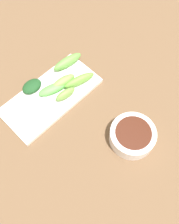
{
  "coord_description": "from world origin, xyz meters",
  "views": [
    {
      "loc": [
        -0.23,
        0.2,
        0.63
      ],
      "look_at": [
        -0.02,
        -0.01,
        0.05
      ],
      "focal_mm": 39.73,
      "sensor_mm": 36.0,
      "label": 1
    }
  ],
  "objects": [
    {
      "name": "broccoli_stalk_2",
      "position": [
        0.1,
        -0.02,
        0.05
      ],
      "size": [
        0.04,
        0.08,
        0.03
      ],
      "primitive_type": "ellipsoid",
      "rotation": [
        0.0,
        0.0,
        -0.15
      ],
      "color": "#77BA4A",
      "rests_on": "serving_plate"
    },
    {
      "name": "broccoli_stalk_5",
      "position": [
        0.07,
        0.0,
        0.05
      ],
      "size": [
        0.03,
        0.06,
        0.03
      ],
      "primitive_type": "ellipsoid",
      "rotation": [
        0.0,
        0.0,
        -0.14
      ],
      "color": "#719E46",
      "rests_on": "serving_plate"
    },
    {
      "name": "broccoli_stalk_0",
      "position": [
        0.14,
        -0.08,
        0.05
      ],
      "size": [
        0.04,
        0.1,
        0.03
      ],
      "primitive_type": "ellipsoid",
      "rotation": [
        0.0,
        0.0,
        -0.14
      ],
      "color": "#63A043",
      "rests_on": "serving_plate"
    },
    {
      "name": "serving_plate",
      "position": [
        0.1,
        0.03,
        0.03
      ],
      "size": [
        0.14,
        0.28,
        0.01
      ],
      "primitive_type": "cube",
      "color": "white",
      "rests_on": "tabletop"
    },
    {
      "name": "tabletop",
      "position": [
        0.0,
        0.0,
        0.01
      ],
      "size": [
        2.1,
        2.1,
        0.02
      ],
      "primitive_type": "cube",
      "color": "brown",
      "rests_on": "ground"
    },
    {
      "name": "broccoli_stalk_3",
      "position": [
        0.07,
        -0.06,
        0.05
      ],
      "size": [
        0.05,
        0.1,
        0.03
      ],
      "primitive_type": "ellipsoid",
      "rotation": [
        0.0,
        0.0,
        -0.27
      ],
      "color": "#6AA53E",
      "rests_on": "serving_plate"
    },
    {
      "name": "broccoli_stalk_4",
      "position": [
        0.11,
        0.01,
        0.04
      ],
      "size": [
        0.05,
        0.09,
        0.02
      ],
      "primitive_type": "ellipsoid",
      "rotation": [
        0.0,
        0.0,
        -0.32
      ],
      "color": "#5EBA4D",
      "rests_on": "serving_plate"
    },
    {
      "name": "sauce_bowl",
      "position": [
        -0.14,
        -0.04,
        0.04
      ],
      "size": [
        0.12,
        0.12,
        0.04
      ],
      "color": "white",
      "rests_on": "tabletop"
    },
    {
      "name": "broccoli_leafy_1",
      "position": [
        0.15,
        0.05,
        0.04
      ],
      "size": [
        0.04,
        0.06,
        0.02
      ],
      "primitive_type": "ellipsoid",
      "rotation": [
        0.0,
        0.0,
        -0.05
      ],
      "color": "#1C4821",
      "rests_on": "serving_plate"
    }
  ]
}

